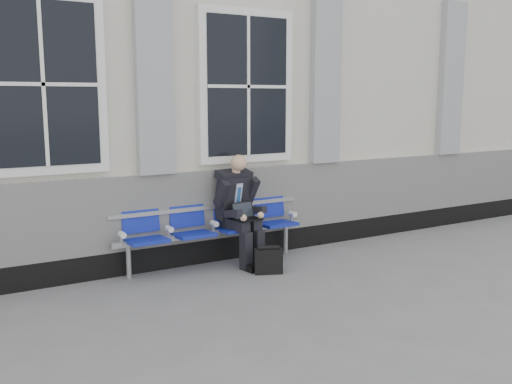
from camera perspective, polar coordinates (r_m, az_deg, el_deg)
ground at (r=6.38m, az=2.75°, el=-9.89°), size 70.00×70.00×0.00m
station_building at (r=9.13m, az=-9.31°, el=10.00°), size 14.40×4.40×4.49m
bench at (r=7.24m, az=-4.43°, el=-3.04°), size 2.60×0.47×0.91m
businessman at (r=7.22m, az=-1.74°, el=-1.34°), size 0.59×0.79×1.41m
briefcase at (r=6.95m, az=1.25°, el=-6.88°), size 0.37×0.26×0.35m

